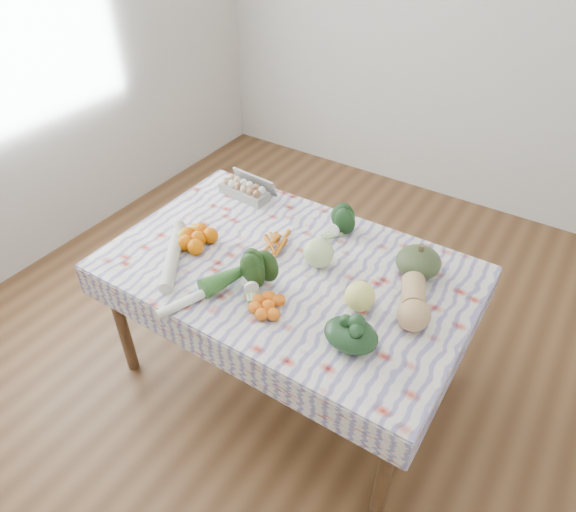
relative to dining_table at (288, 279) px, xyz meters
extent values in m
plane|color=#56361D|center=(0.00, 0.00, -0.68)|extent=(4.50, 4.50, 0.00)
cube|color=silver|center=(0.00, 2.25, 0.72)|extent=(4.00, 0.04, 2.80)
cube|color=brown|center=(0.00, 0.00, 0.05)|extent=(1.60, 1.00, 0.04)
cylinder|color=brown|center=(-0.74, -0.44, -0.32)|extent=(0.06, 0.06, 0.71)
cylinder|color=brown|center=(0.74, -0.44, -0.32)|extent=(0.06, 0.06, 0.71)
cylinder|color=brown|center=(-0.74, 0.44, -0.32)|extent=(0.06, 0.06, 0.71)
cylinder|color=brown|center=(0.74, 0.44, -0.32)|extent=(0.06, 0.06, 0.71)
cube|color=white|center=(0.00, 0.00, 0.08)|extent=(1.66, 1.06, 0.01)
cube|color=#989893|center=(-0.53, 0.37, 0.12)|extent=(0.30, 0.14, 0.08)
cube|color=#CB6810|center=(-0.12, 0.09, 0.10)|extent=(0.24, 0.23, 0.03)
ellipsoid|color=#163616|center=(0.08, 0.36, 0.15)|extent=(0.18, 0.17, 0.14)
ellipsoid|color=#3E4F2A|center=(0.51, 0.27, 0.15)|extent=(0.21, 0.21, 0.13)
sphere|color=#C4E193|center=(0.11, 0.08, 0.15)|extent=(0.14, 0.14, 0.14)
ellipsoid|color=tan|center=(0.59, 0.03, 0.15)|extent=(0.23, 0.32, 0.13)
cube|color=#E96500|center=(-0.45, -0.11, 0.12)|extent=(0.25, 0.25, 0.08)
ellipsoid|color=#204116|center=(-0.06, -0.21, 0.14)|extent=(0.23, 0.23, 0.12)
cube|color=orange|center=(0.09, -0.28, 0.11)|extent=(0.24, 0.24, 0.06)
sphere|color=#F3F472|center=(0.40, -0.07, 0.15)|extent=(0.14, 0.14, 0.13)
ellipsoid|color=black|center=(0.46, -0.26, 0.13)|extent=(0.24, 0.20, 0.10)
cylinder|color=beige|center=(-0.45, -0.28, 0.11)|extent=(0.30, 0.39, 0.06)
cylinder|color=white|center=(-0.19, -0.38, 0.11)|extent=(0.18, 0.40, 0.04)
camera|label=1|loc=(0.98, -1.52, 1.60)|focal=32.00mm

